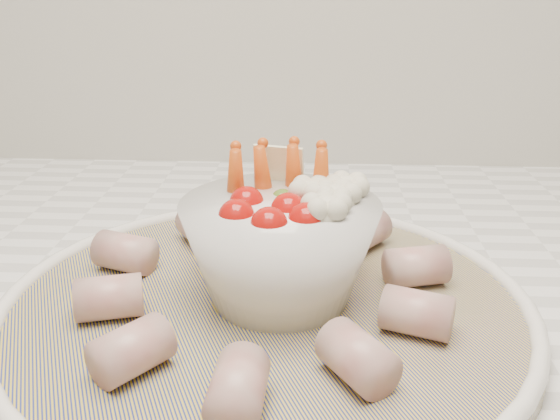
{
  "coord_description": "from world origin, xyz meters",
  "views": [
    {
      "loc": [
        0.07,
        0.96,
        1.16
      ],
      "look_at": [
        0.05,
        1.36,
        1.0
      ],
      "focal_mm": 40.0,
      "sensor_mm": 36.0,
      "label": 1
    }
  ],
  "objects": [
    {
      "name": "serving_platter",
      "position": [
        0.04,
        1.35,
        0.93
      ],
      "size": [
        0.51,
        0.51,
        0.02
      ],
      "color": "navy",
      "rests_on": "kitchen_counter"
    },
    {
      "name": "veggie_bowl",
      "position": [
        0.05,
        1.36,
        0.98
      ],
      "size": [
        0.14,
        0.14,
        0.11
      ],
      "color": "white",
      "rests_on": "serving_platter"
    },
    {
      "name": "cured_meat_rolls",
      "position": [
        0.03,
        1.35,
        0.95
      ],
      "size": [
        0.28,
        0.28,
        0.03
      ],
      "color": "#A6514C",
      "rests_on": "serving_platter"
    }
  ]
}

